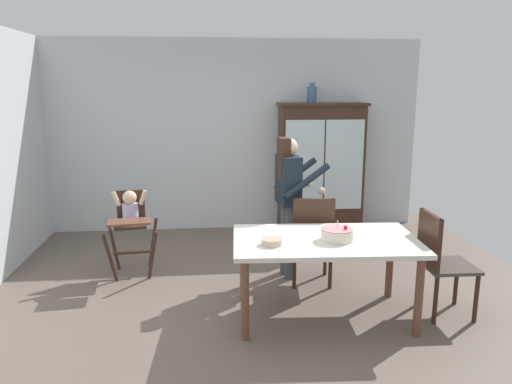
{
  "coord_description": "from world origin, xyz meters",
  "views": [
    {
      "loc": [
        -0.37,
        -4.34,
        2.07
      ],
      "look_at": [
        0.13,
        0.7,
        0.95
      ],
      "focal_mm": 34.18,
      "sensor_mm": 36.0,
      "label": 1
    }
  ],
  "objects_px": {
    "dining_chair_far_side": "(312,235)",
    "dining_chair_right_end": "(438,257)",
    "china_cabinet": "(321,167)",
    "ceramic_vase": "(312,94)",
    "high_chair_with_toddler": "(131,217)",
    "serving_bowl": "(272,242)",
    "dining_table": "(325,248)",
    "birthday_cake": "(337,234)",
    "adult_person": "(289,190)"
  },
  "relations": [
    {
      "from": "ceramic_vase",
      "to": "dining_chair_right_end",
      "type": "height_order",
      "value": "ceramic_vase"
    },
    {
      "from": "high_chair_with_toddler",
      "to": "adult_person",
      "type": "distance_m",
      "value": 1.75
    },
    {
      "from": "adult_person",
      "to": "dining_chair_far_side",
      "type": "relative_size",
      "value": 1.59
    },
    {
      "from": "ceramic_vase",
      "to": "serving_bowl",
      "type": "relative_size",
      "value": 1.5
    },
    {
      "from": "birthday_cake",
      "to": "dining_chair_right_end",
      "type": "height_order",
      "value": "dining_chair_right_end"
    },
    {
      "from": "china_cabinet",
      "to": "high_chair_with_toddler",
      "type": "bearing_deg",
      "value": -149.01
    },
    {
      "from": "serving_bowl",
      "to": "dining_chair_right_end",
      "type": "bearing_deg",
      "value": 2.5
    },
    {
      "from": "adult_person",
      "to": "dining_chair_right_end",
      "type": "relative_size",
      "value": 1.59
    },
    {
      "from": "adult_person",
      "to": "dining_chair_far_side",
      "type": "height_order",
      "value": "adult_person"
    },
    {
      "from": "dining_table",
      "to": "dining_chair_far_side",
      "type": "bearing_deg",
      "value": 87.15
    },
    {
      "from": "high_chair_with_toddler",
      "to": "serving_bowl",
      "type": "distance_m",
      "value": 1.92
    },
    {
      "from": "china_cabinet",
      "to": "high_chair_with_toddler",
      "type": "height_order",
      "value": "china_cabinet"
    },
    {
      "from": "china_cabinet",
      "to": "high_chair_with_toddler",
      "type": "relative_size",
      "value": 1.92
    },
    {
      "from": "ceramic_vase",
      "to": "dining_chair_right_end",
      "type": "xyz_separation_m",
      "value": [
        0.61,
        -2.74,
        -1.39
      ]
    },
    {
      "from": "china_cabinet",
      "to": "ceramic_vase",
      "type": "height_order",
      "value": "ceramic_vase"
    },
    {
      "from": "dining_table",
      "to": "dining_chair_right_end",
      "type": "distance_m",
      "value": 1.03
    },
    {
      "from": "dining_chair_right_end",
      "to": "dining_table",
      "type": "bearing_deg",
      "value": 87.9
    },
    {
      "from": "ceramic_vase",
      "to": "adult_person",
      "type": "relative_size",
      "value": 0.18
    },
    {
      "from": "china_cabinet",
      "to": "dining_chair_right_end",
      "type": "xyz_separation_m",
      "value": [
        0.46,
        -2.74,
        -0.36
      ]
    },
    {
      "from": "high_chair_with_toddler",
      "to": "serving_bowl",
      "type": "relative_size",
      "value": 5.28
    },
    {
      "from": "high_chair_with_toddler",
      "to": "ceramic_vase",
      "type": "bearing_deg",
      "value": 26.98
    },
    {
      "from": "china_cabinet",
      "to": "dining_chair_far_side",
      "type": "xyz_separation_m",
      "value": [
        -0.54,
        -1.98,
        -0.36
      ]
    },
    {
      "from": "high_chair_with_toddler",
      "to": "birthday_cake",
      "type": "xyz_separation_m",
      "value": [
        1.96,
        -1.27,
        0.14
      ]
    },
    {
      "from": "dining_table",
      "to": "birthday_cake",
      "type": "distance_m",
      "value": 0.18
    },
    {
      "from": "dining_chair_far_side",
      "to": "china_cabinet",
      "type": "bearing_deg",
      "value": -99.57
    },
    {
      "from": "ceramic_vase",
      "to": "adult_person",
      "type": "bearing_deg",
      "value": -109.11
    },
    {
      "from": "china_cabinet",
      "to": "serving_bowl",
      "type": "xyz_separation_m",
      "value": [
        -1.07,
        -2.81,
        -0.15
      ]
    },
    {
      "from": "ceramic_vase",
      "to": "adult_person",
      "type": "xyz_separation_m",
      "value": [
        -0.59,
        -1.7,
        -0.97
      ]
    },
    {
      "from": "birthday_cake",
      "to": "serving_bowl",
      "type": "height_order",
      "value": "birthday_cake"
    },
    {
      "from": "china_cabinet",
      "to": "dining_chair_right_end",
      "type": "distance_m",
      "value": 2.8
    },
    {
      "from": "adult_person",
      "to": "dining_table",
      "type": "xyz_separation_m",
      "value": [
        0.17,
        -0.99,
        -0.32
      ]
    },
    {
      "from": "china_cabinet",
      "to": "adult_person",
      "type": "relative_size",
      "value": 1.19
    },
    {
      "from": "high_chair_with_toddler",
      "to": "serving_bowl",
      "type": "height_order",
      "value": "high_chair_with_toddler"
    },
    {
      "from": "china_cabinet",
      "to": "dining_chair_right_end",
      "type": "relative_size",
      "value": 1.9
    },
    {
      "from": "birthday_cake",
      "to": "dining_chair_far_side",
      "type": "height_order",
      "value": "dining_chair_far_side"
    },
    {
      "from": "adult_person",
      "to": "high_chair_with_toddler",
      "type": "bearing_deg",
      "value": 75.33
    },
    {
      "from": "china_cabinet",
      "to": "birthday_cake",
      "type": "bearing_deg",
      "value": -100.02
    },
    {
      "from": "high_chair_with_toddler",
      "to": "dining_chair_right_end",
      "type": "height_order",
      "value": "dining_chair_right_end"
    },
    {
      "from": "china_cabinet",
      "to": "ceramic_vase",
      "type": "distance_m",
      "value": 1.04
    },
    {
      "from": "china_cabinet",
      "to": "serving_bowl",
      "type": "bearing_deg",
      "value": -110.81
    },
    {
      "from": "birthday_cake",
      "to": "dining_table",
      "type": "bearing_deg",
      "value": 145.66
    },
    {
      "from": "dining_chair_right_end",
      "to": "dining_chair_far_side",
      "type": "bearing_deg",
      "value": 54.0
    },
    {
      "from": "ceramic_vase",
      "to": "high_chair_with_toddler",
      "type": "distance_m",
      "value": 3.02
    },
    {
      "from": "dining_chair_right_end",
      "to": "high_chair_with_toddler",
      "type": "bearing_deg",
      "value": 67.68
    },
    {
      "from": "china_cabinet",
      "to": "ceramic_vase",
      "type": "relative_size",
      "value": 6.76
    },
    {
      "from": "china_cabinet",
      "to": "dining_table",
      "type": "distance_m",
      "value": 2.75
    },
    {
      "from": "ceramic_vase",
      "to": "dining_table",
      "type": "relative_size",
      "value": 0.16
    },
    {
      "from": "dining_chair_far_side",
      "to": "dining_chair_right_end",
      "type": "distance_m",
      "value": 1.25
    },
    {
      "from": "ceramic_vase",
      "to": "dining_chair_right_end",
      "type": "bearing_deg",
      "value": -77.5
    },
    {
      "from": "high_chair_with_toddler",
      "to": "birthday_cake",
      "type": "bearing_deg",
      "value": -38.58
    }
  ]
}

